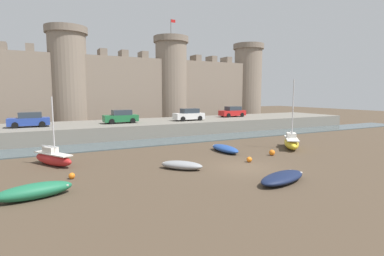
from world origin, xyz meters
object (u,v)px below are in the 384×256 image
Objects in this scene: mooring_buoy_off_centre at (72,176)px; car_quay_centre_west at (29,120)px; car_quay_east at (232,112)px; car_quay_centre_east at (121,117)px; mooring_buoy_mid_mud at (272,153)px; mooring_buoy_near_shore at (249,160)px; rowboat_near_channel_left at (182,165)px; sailboat_midflat_centre at (291,142)px; rowboat_near_channel_right at (282,177)px; rowboat_midflat_left at (225,148)px; car_quay_west at (189,115)px; rowboat_foreground_centre at (35,191)px; sailboat_foreground_right at (53,158)px.

car_quay_centre_west is at bearing 98.09° from mooring_buoy_off_centre.
car_quay_centre_east is at bearing -173.91° from car_quay_east.
mooring_buoy_mid_mud is 1.20× the size of mooring_buoy_near_shore.
rowboat_near_channel_left reaches higher than mooring_buoy_off_centre.
sailboat_midflat_centre is 11.92m from rowboat_near_channel_right.
rowboat_midflat_left reaches higher than rowboat_near_channel_right.
car_quay_east is 18.08m from car_quay_centre_east.
car_quay_centre_east is (-5.17, 18.50, 2.21)m from mooring_buoy_near_shore.
car_quay_centre_west is (-15.09, 18.82, 2.21)m from mooring_buoy_near_shore.
mooring_buoy_mid_mud reaches higher than mooring_buoy_off_centre.
car_quay_centre_east is 1.00× the size of car_quay_centre_west.
rowboat_near_channel_left is at bearing -169.67° from sailboat_midflat_centre.
car_quay_west reaches higher than rowboat_midflat_left.
rowboat_foreground_centre is at bearing -172.00° from mooring_buoy_mid_mud.
mooring_buoy_off_centre is 0.09× the size of car_quay_centre_east.
rowboat_foreground_centre reaches higher than rowboat_near_channel_left.
rowboat_near_channel_right reaches higher than mooring_buoy_off_centre.
rowboat_foreground_centre is at bearing 164.05° from rowboat_near_channel_right.
sailboat_foreground_right is 1.23× the size of car_quay_east.
rowboat_near_channel_right is 1.03× the size of car_quay_west.
car_quay_east and car_quay_centre_east have the same top height.
car_quay_centre_west is at bearing 128.72° from mooring_buoy_near_shore.
rowboat_foreground_centre reaches higher than rowboat_near_channel_right.
car_quay_west reaches higher than mooring_buoy_near_shore.
sailboat_midflat_centre reaches higher than rowboat_foreground_centre.
car_quay_centre_east is (-5.77, 14.26, 2.10)m from rowboat_midflat_left.
rowboat_midflat_left is 0.91× the size of car_quay_east.
car_quay_west is (0.57, 16.73, 2.17)m from mooring_buoy_mid_mud.
mooring_buoy_off_centre is at bearing -176.18° from sailboat_midflat_centre.
car_quay_centre_west is (-0.45, 20.23, 2.02)m from rowboat_foreground_centre.
sailboat_foreground_right is 13.18m from car_quay_centre_west.
sailboat_midflat_centre is 6.84m from rowboat_midflat_left.
sailboat_midflat_centre is 4.33m from mooring_buoy_mid_mud.
rowboat_near_channel_left is at bearing -132.63° from car_quay_east.
rowboat_near_channel_left is at bearing 11.66° from rowboat_foreground_centre.
mooring_buoy_mid_mud is at bearing -43.91° from car_quay_centre_west.
car_quay_centre_east is (7.45, 17.03, 2.23)m from mooring_buoy_off_centre.
car_quay_centre_east is at bearing 105.62° from mooring_buoy_near_shore.
rowboat_foreground_centre is 3.53m from mooring_buoy_off_centre.
rowboat_midflat_left is 0.91× the size of car_quay_west.
sailboat_foreground_right is 1.23× the size of car_quay_centre_west.
car_quay_east is at bearing 57.89° from mooring_buoy_near_shore.
rowboat_near_channel_right is 10.06× the size of mooring_buoy_near_shore.
sailboat_midflat_centre is 1.60× the size of car_quay_west.
sailboat_midflat_centre is at bearing -77.24° from car_quay_west.
rowboat_foreground_centre is 0.92× the size of car_quay_east.
car_quay_west is (3.27, 13.59, 2.10)m from rowboat_midflat_left.
car_quay_east reaches higher than rowboat_foreground_centre.
sailboat_midflat_centre reaches higher than car_quay_centre_east.
sailboat_midflat_centre reaches higher than mooring_buoy_off_centre.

